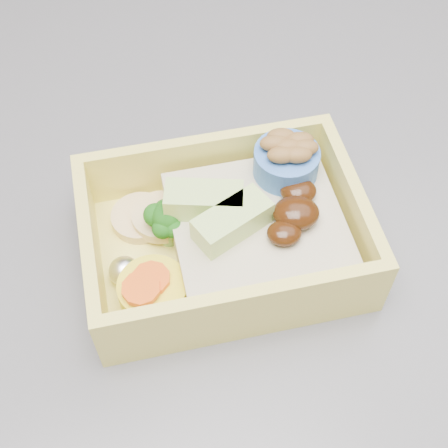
{
  "coord_description": "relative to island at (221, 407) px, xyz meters",
  "views": [
    {
      "loc": [
        -0.01,
        -0.39,
        1.28
      ],
      "look_at": [
        0.0,
        -0.15,
        0.95
      ],
      "focal_mm": 50.0,
      "sensor_mm": 36.0,
      "label": 1
    }
  ],
  "objects": [
    {
      "name": "ground",
      "position": [
        0.0,
        0.1,
        -0.46
      ],
      "size": [
        3.5,
        3.5,
        0.0
      ],
      "primitive_type": "plane",
      "color": "#B4B1A6",
      "rests_on": "ground"
    },
    {
      "name": "bento_box",
      "position": [
        0.01,
        -0.05,
        0.48
      ],
      "size": [
        0.2,
        0.16,
        0.07
      ],
      "rotation": [
        0.0,
        0.0,
        0.17
      ],
      "color": "#F2E464",
      "rests_on": "island"
    },
    {
      "name": "island",
      "position": [
        0.0,
        0.0,
        0.0
      ],
      "size": [
        1.24,
        0.84,
        0.92
      ],
      "color": "brown",
      "rests_on": "ground"
    }
  ]
}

